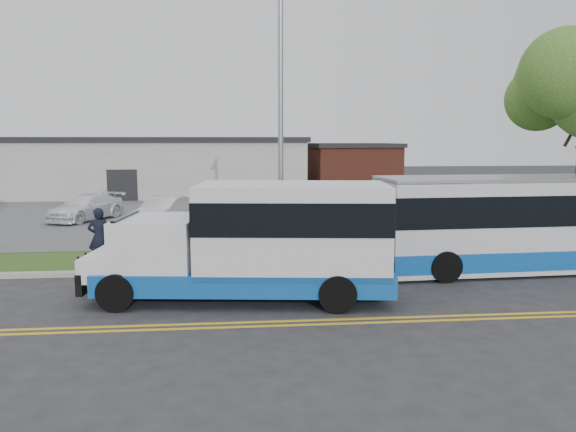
{
  "coord_description": "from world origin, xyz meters",
  "views": [
    {
      "loc": [
        1.35,
        -16.35,
        4.18
      ],
      "look_at": [
        3.22,
        2.47,
        1.6
      ],
      "focal_mm": 35.0,
      "sensor_mm": 36.0,
      "label": 1
    }
  ],
  "objects": [
    {
      "name": "ground",
      "position": [
        0.0,
        0.0,
        0.0
      ],
      "size": [
        140.0,
        140.0,
        0.0
      ],
      "primitive_type": "plane",
      "color": "#28282B",
      "rests_on": "ground"
    },
    {
      "name": "lane_line_north",
      "position": [
        0.0,
        -3.85,
        0.01
      ],
      "size": [
        70.0,
        0.12,
        0.01
      ],
      "primitive_type": "cube",
      "color": "gold",
      "rests_on": "ground"
    },
    {
      "name": "lane_line_south",
      "position": [
        0.0,
        -4.15,
        0.01
      ],
      "size": [
        70.0,
        0.12,
        0.01
      ],
      "primitive_type": "cube",
      "color": "gold",
      "rests_on": "ground"
    },
    {
      "name": "curb",
      "position": [
        0.0,
        1.1,
        0.07
      ],
      "size": [
        80.0,
        0.3,
        0.15
      ],
      "primitive_type": "cube",
      "color": "#9E9B93",
      "rests_on": "ground"
    },
    {
      "name": "verge",
      "position": [
        0.0,
        2.9,
        0.05
      ],
      "size": [
        80.0,
        3.3,
        0.1
      ],
      "primitive_type": "cube",
      "color": "#334C19",
      "rests_on": "ground"
    },
    {
      "name": "parking_lot",
      "position": [
        0.0,
        17.0,
        0.05
      ],
      "size": [
        80.0,
        25.0,
        0.1
      ],
      "primitive_type": "cube",
      "color": "#4C4C4F",
      "rests_on": "ground"
    },
    {
      "name": "commercial_building",
      "position": [
        -6.0,
        27.0,
        2.18
      ],
      "size": [
        25.4,
        10.4,
        4.35
      ],
      "color": "#9E9E99",
      "rests_on": "ground"
    },
    {
      "name": "brick_wing",
      "position": [
        10.5,
        26.0,
        1.96
      ],
      "size": [
        6.3,
        7.3,
        3.9
      ],
      "color": "brown",
      "rests_on": "ground"
    },
    {
      "name": "streetlight_near",
      "position": [
        3.0,
        2.73,
        5.23
      ],
      "size": [
        0.35,
        1.53,
        9.5
      ],
      "color": "gray",
      "rests_on": "verge"
    },
    {
      "name": "shuttle_bus",
      "position": [
        2.12,
        -1.89,
        1.63
      ],
      "size": [
        8.18,
        3.48,
        3.05
      ],
      "rotation": [
        0.0,
        0.0,
        -0.12
      ],
      "color": "#0E4EA1",
      "rests_on": "ground"
    },
    {
      "name": "transit_bus",
      "position": [
        11.33,
        0.6,
        1.53
      ],
      "size": [
        10.98,
        3.03,
        3.02
      ],
      "rotation": [
        0.0,
        0.0,
        0.04
      ],
      "color": "silver",
      "rests_on": "ground"
    },
    {
      "name": "pedestrian",
      "position": [
        -2.94,
        1.9,
        1.07
      ],
      "size": [
        0.74,
        0.53,
        1.93
      ],
      "primitive_type": "imported",
      "rotation": [
        0.0,
        0.0,
        3.23
      ],
      "color": "black",
      "rests_on": "verge"
    },
    {
      "name": "parked_car_a",
      "position": [
        -1.9,
        10.37,
        0.8
      ],
      "size": [
        2.8,
        4.51,
        1.4
      ],
      "primitive_type": "imported",
      "rotation": [
        0.0,
        0.0,
        -0.33
      ],
      "color": "silver",
      "rests_on": "parking_lot"
    },
    {
      "name": "parked_car_b",
      "position": [
        -6.11,
        12.91,
        0.75
      ],
      "size": [
        3.68,
        4.85,
        1.31
      ],
      "primitive_type": "imported",
      "rotation": [
        0.0,
        0.0,
        -0.47
      ],
      "color": "white",
      "rests_on": "parking_lot"
    },
    {
      "name": "grocery_bag_left",
      "position": [
        -3.24,
        1.65,
        0.26
      ],
      "size": [
        0.32,
        0.32,
        0.32
      ],
      "primitive_type": "sphere",
      "color": "white",
      "rests_on": "verge"
    },
    {
      "name": "grocery_bag_right",
      "position": [
        -2.64,
        2.15,
        0.26
      ],
      "size": [
        0.32,
        0.32,
        0.32
      ],
      "primitive_type": "sphere",
      "color": "white",
      "rests_on": "verge"
    }
  ]
}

